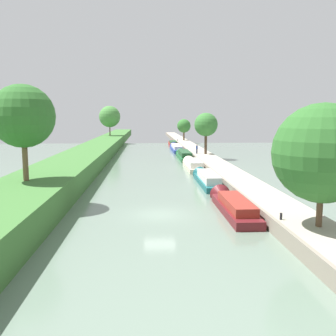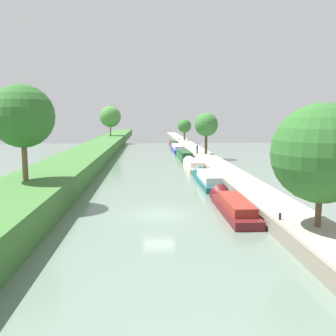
% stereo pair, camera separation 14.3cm
% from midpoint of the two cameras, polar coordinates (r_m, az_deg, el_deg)
% --- Properties ---
extents(ground_plane, '(160.00, 160.00, 0.00)m').
position_cam_midpoint_polar(ground_plane, '(29.67, -1.26, -7.11)').
color(ground_plane, slate).
extents(left_grassy_bank, '(6.50, 260.00, 2.34)m').
position_cam_midpoint_polar(left_grassy_bank, '(30.95, -21.51, -4.81)').
color(left_grassy_bank, '#3D7033').
rests_on(left_grassy_bank, ground_plane).
extents(right_towpath, '(3.62, 260.00, 1.01)m').
position_cam_midpoint_polar(right_towpath, '(31.23, 16.02, -5.70)').
color(right_towpath, '#A89E8E').
rests_on(right_towpath, ground_plane).
extents(stone_quay, '(0.25, 260.00, 1.06)m').
position_cam_midpoint_polar(stone_quay, '(30.65, 12.58, -5.79)').
color(stone_quay, gray).
rests_on(stone_quay, ground_plane).
extents(narrowboat_maroon, '(2.06, 10.66, 1.97)m').
position_cam_midpoint_polar(narrowboat_maroon, '(30.94, 9.89, -5.60)').
color(narrowboat_maroon, maroon).
rests_on(narrowboat_maroon, ground_plane).
extents(narrowboat_teal, '(1.96, 11.43, 2.06)m').
position_cam_midpoint_polar(narrowboat_teal, '(43.00, 6.06, -1.67)').
color(narrowboat_teal, '#195B60').
rests_on(narrowboat_teal, ground_plane).
extents(narrowboat_cream, '(2.17, 11.13, 2.11)m').
position_cam_midpoint_polar(narrowboat_cream, '(55.58, 3.92, 0.50)').
color(narrowboat_cream, beige).
rests_on(narrowboat_cream, ground_plane).
extents(narrowboat_green, '(2.16, 13.18, 2.19)m').
position_cam_midpoint_polar(narrowboat_green, '(68.81, 2.58, 1.97)').
color(narrowboat_green, '#1E6033').
rests_on(narrowboat_green, ground_plane).
extents(narrowboat_blue, '(2.06, 16.26, 2.07)m').
position_cam_midpoint_polar(narrowboat_blue, '(84.53, 1.38, 3.08)').
color(narrowboat_blue, '#283D93').
rests_on(narrowboat_blue, ground_plane).
extents(narrowboat_red, '(1.94, 11.51, 1.93)m').
position_cam_midpoint_polar(narrowboat_red, '(99.10, 0.88, 3.76)').
color(narrowboat_red, maroon).
rests_on(narrowboat_red, ground_plane).
extents(tree_rightbank_near, '(5.99, 5.99, 7.51)m').
position_cam_midpoint_polar(tree_rightbank_near, '(23.96, 22.68, 2.11)').
color(tree_rightbank_near, brown).
rests_on(tree_rightbank_near, right_towpath).
extents(tree_rightbank_midnear, '(4.19, 4.19, 7.36)m').
position_cam_midpoint_polar(tree_rightbank_midnear, '(67.09, 5.96, 6.61)').
color(tree_rightbank_midnear, '#4C3828').
rests_on(tree_rightbank_midnear, right_towpath).
extents(tree_rightbank_midfar, '(3.86, 3.86, 6.00)m').
position_cam_midpoint_polar(tree_rightbank_midfar, '(106.42, 2.59, 6.47)').
color(tree_rightbank_midfar, brown).
rests_on(tree_rightbank_midfar, right_towpath).
extents(tree_leftbank_downstream, '(5.97, 5.97, 8.35)m').
position_cam_midpoint_polar(tree_leftbank_downstream, '(106.86, -8.82, 7.80)').
color(tree_leftbank_downstream, '#4C3828').
rests_on(tree_leftbank_downstream, left_grassy_bank).
extents(tree_leftbank_upstream, '(5.24, 5.24, 8.00)m').
position_cam_midpoint_polar(tree_leftbank_upstream, '(33.09, -21.33, 7.40)').
color(tree_leftbank_upstream, brown).
rests_on(tree_leftbank_upstream, left_grassy_bank).
extents(person_walking, '(0.34, 0.34, 1.66)m').
position_cam_midpoint_polar(person_walking, '(67.71, 4.56, 2.95)').
color(person_walking, '#282D42').
rests_on(person_walking, right_towpath).
extents(mooring_bollard_near, '(0.16, 0.16, 0.45)m').
position_cam_midpoint_polar(mooring_bollard_near, '(25.46, 16.97, -7.12)').
color(mooring_bollard_near, black).
rests_on(mooring_bollard_near, right_towpath).
extents(mooring_bollard_far, '(0.16, 0.16, 0.45)m').
position_cam_midpoint_polar(mooring_bollard_far, '(104.06, 1.63, 4.34)').
color(mooring_bollard_far, black).
rests_on(mooring_bollard_far, right_towpath).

